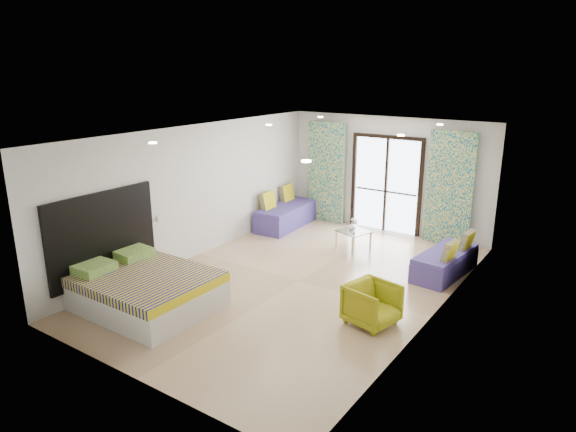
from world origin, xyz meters
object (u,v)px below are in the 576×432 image
Objects in this scene: daybed_right at (446,262)px; coffee_table at (354,233)px; daybed_left at (286,215)px; armchair at (372,302)px; bed at (146,290)px.

daybed_right is 2.26× the size of coffee_table.
armchair is at bearing -44.38° from daybed_left.
daybed_right is (3.59, 4.12, -0.05)m from bed.
coffee_table is 1.07× the size of armchair.
bed reaches higher than armchair.
daybed_left reaches higher than bed.
bed is 1.23× the size of daybed_right.
bed is at bearing -125.24° from daybed_right.
coffee_table is at bearing 44.18° from armchair.
bed is 2.77× the size of coffee_table.
daybed_left is at bearing 97.36° from bed.
armchair is at bearing -57.83° from coffee_table.
daybed_left is at bearing 166.84° from coffee_table.
coffee_table is at bearing 177.21° from daybed_right.
bed is 3.64m from armchair.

